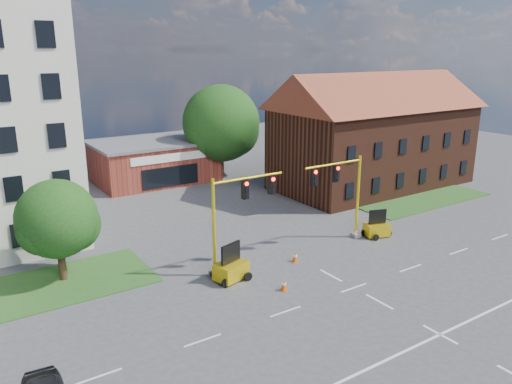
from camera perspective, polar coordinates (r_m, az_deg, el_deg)
ground at (r=30.44m, az=11.11°, el=-10.70°), size 120.00×120.00×0.00m
grass_verge_ne at (r=48.75m, az=18.93°, el=-0.96°), size 14.00×4.00×0.08m
lane_markings at (r=28.65m, az=15.40°, el=-12.77°), size 60.00×36.00×0.01m
brick_shop at (r=53.99m, az=-11.53°, el=3.51°), size 12.40×8.40×4.30m
townhouse_row at (r=51.90m, az=13.42°, el=7.14°), size 21.00×11.00×11.50m
tree_large at (r=53.74m, az=-3.66°, el=7.63°), size 8.60×8.19×10.09m
tree_nw_front at (r=31.72m, az=-21.38°, el=-3.04°), size 4.94×4.70×6.30m
signal_mast_west at (r=30.81m, az=-2.19°, el=-2.17°), size 5.30×0.60×6.20m
signal_mast_east at (r=35.91m, az=9.77°, el=0.25°), size 5.30×0.60×6.20m
trailer_west at (r=30.62m, az=-2.88°, el=-8.77°), size 2.27×1.83×2.25m
trailer_east at (r=38.48m, az=13.63°, el=-4.06°), size 2.04×1.67×2.00m
cone_a at (r=29.48m, az=3.22°, el=-10.59°), size 0.40×0.40×0.70m
cone_b at (r=33.25m, az=4.50°, el=-7.42°), size 0.40×0.40×0.70m
cone_c at (r=38.13m, az=11.36°, el=-4.56°), size 0.40×0.40×0.70m
cone_d at (r=39.35m, az=13.61°, el=-4.05°), size 0.40×0.40×0.70m
pickup_white at (r=49.56m, az=9.18°, el=0.95°), size 6.16×3.06×1.68m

